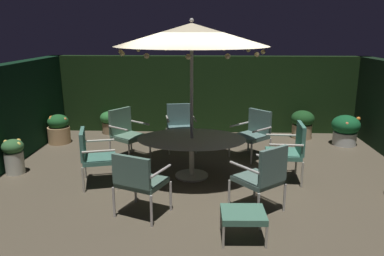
# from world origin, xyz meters

# --- Properties ---
(ground_plane) EXTENTS (7.94, 6.68, 0.02)m
(ground_plane) POSITION_xyz_m (0.00, 0.00, -0.01)
(ground_plane) COLOR brown
(hedge_backdrop_rear) EXTENTS (7.94, 0.30, 1.91)m
(hedge_backdrop_rear) POSITION_xyz_m (0.00, 3.19, 0.96)
(hedge_backdrop_rear) COLOR black
(hedge_backdrop_rear) RESTS_ON ground_plane
(patio_dining_table) EXTENTS (1.89, 1.42, 0.71)m
(patio_dining_table) POSITION_xyz_m (-0.25, 0.02, 0.60)
(patio_dining_table) COLOR #BBB2A7
(patio_dining_table) RESTS_ON ground_plane
(patio_umbrella) EXTENTS (2.55, 2.55, 2.72)m
(patio_umbrella) POSITION_xyz_m (-0.25, 0.02, 2.46)
(patio_umbrella) COLOR #B3AFA9
(patio_umbrella) RESTS_ON ground_plane
(patio_chair_north) EXTENTS (0.80, 0.76, 0.94)m
(patio_chair_north) POSITION_xyz_m (-0.91, -1.51, 0.56)
(patio_chair_north) COLOR #B5AFA9
(patio_chair_north) RESTS_ON ground_plane
(patio_chair_northeast) EXTENTS (0.82, 0.83, 1.00)m
(patio_chair_northeast) POSITION_xyz_m (0.81, -1.29, 0.56)
(patio_chair_northeast) COLOR #B4B1AA
(patio_chair_northeast) RESTS_ON ground_plane
(patio_chair_east) EXTENTS (0.64, 0.67, 1.01)m
(patio_chair_east) POSITION_xyz_m (1.43, -0.09, 0.58)
(patio_chair_east) COLOR #B7B2A3
(patio_chair_east) RESTS_ON ground_plane
(patio_chair_southeast) EXTENTS (0.87, 0.87, 0.95)m
(patio_chair_southeast) POSITION_xyz_m (0.97, 1.18, 0.54)
(patio_chair_southeast) COLOR #B5AEAA
(patio_chair_southeast) RESTS_ON ground_plane
(patio_chair_south) EXTENTS (0.71, 0.74, 0.96)m
(patio_chair_south) POSITION_xyz_m (-0.57, 1.67, 0.55)
(patio_chair_south) COLOR #BAB7A6
(patio_chair_south) RESTS_ON ground_plane
(patio_chair_southwest) EXTENTS (0.82, 0.83, 1.00)m
(patio_chair_southwest) POSITION_xyz_m (-1.62, 0.99, 0.56)
(patio_chair_southwest) COLOR #BBB3AA
(patio_chair_southwest) RESTS_ON ground_plane
(patio_chair_west) EXTENTS (0.71, 0.76, 0.95)m
(patio_chair_west) POSITION_xyz_m (-1.87, -0.42, 0.55)
(patio_chair_west) COLOR #BAB4A4
(patio_chair_west) RESTS_ON ground_plane
(ottoman_footrest) EXTENTS (0.56, 0.48, 0.37)m
(ottoman_footrest) POSITION_xyz_m (0.47, -2.04, 0.32)
(ottoman_footrest) COLOR #BBB4A5
(ottoman_footrest) RESTS_ON ground_plane
(potted_plant_back_left) EXTENTS (0.55, 0.55, 0.67)m
(potted_plant_back_left) POSITION_xyz_m (2.29, 2.60, 0.36)
(potted_plant_back_left) COLOR tan
(potted_plant_back_left) RESTS_ON ground_plane
(potted_plant_back_center) EXTENTS (0.45, 0.45, 0.56)m
(potted_plant_back_center) POSITION_xyz_m (-2.45, 2.83, 0.31)
(potted_plant_back_center) COLOR #8D7251
(potted_plant_back_center) RESTS_ON ground_plane
(potted_plant_right_near) EXTENTS (0.38, 0.38, 0.64)m
(potted_plant_right_near) POSITION_xyz_m (-3.46, 0.02, 0.36)
(potted_plant_right_near) COLOR beige
(potted_plant_right_near) RESTS_ON ground_plane
(potted_plant_left_near) EXTENTS (0.50, 0.50, 0.67)m
(potted_plant_left_near) POSITION_xyz_m (-3.39, 1.95, 0.33)
(potted_plant_left_near) COLOR tan
(potted_plant_left_near) RESTS_ON ground_plane
(potted_plant_front_corner) EXTENTS (0.62, 0.62, 0.68)m
(potted_plant_front_corner) POSITION_xyz_m (3.13, 2.08, 0.37)
(potted_plant_front_corner) COLOR silver
(potted_plant_front_corner) RESTS_ON ground_plane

